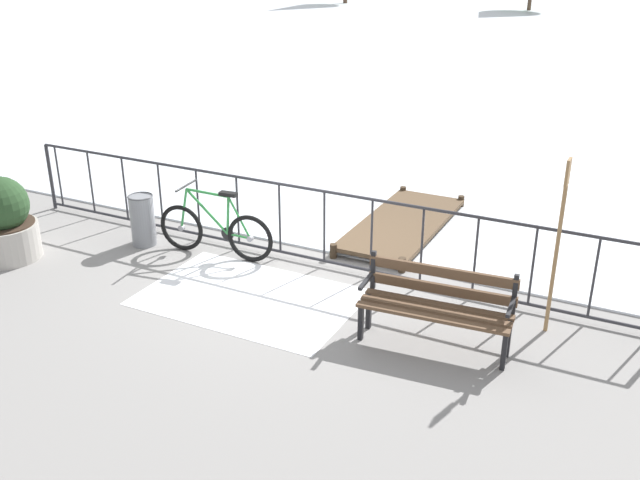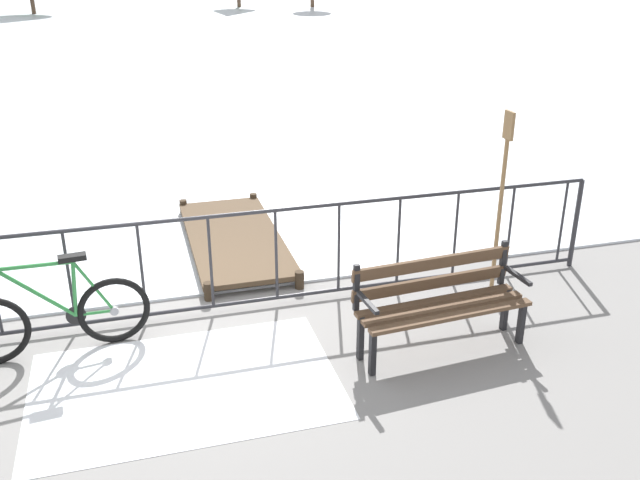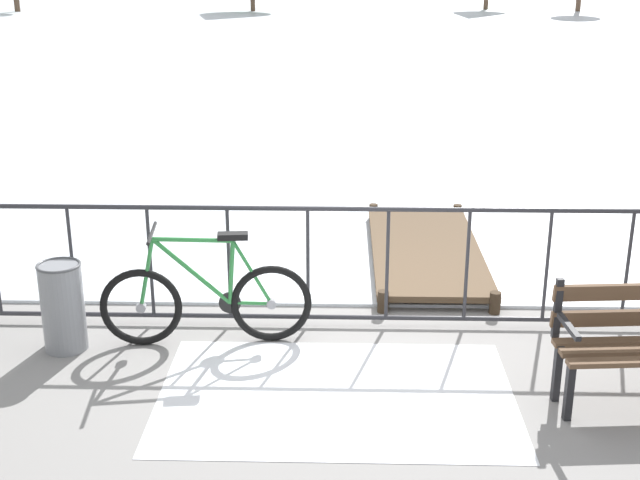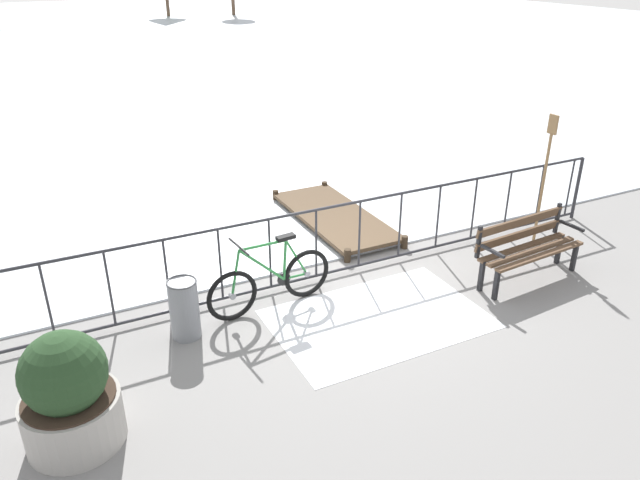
{
  "view_description": "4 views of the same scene",
  "coord_description": "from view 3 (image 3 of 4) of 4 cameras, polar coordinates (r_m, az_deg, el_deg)",
  "views": [
    {
      "loc": [
        4.13,
        -7.63,
        4.04
      ],
      "look_at": [
        0.46,
        -0.38,
        0.55
      ],
      "focal_mm": 39.94,
      "sensor_mm": 36.0,
      "label": 1
    },
    {
      "loc": [
        -0.33,
        -6.28,
        3.45
      ],
      "look_at": [
        1.42,
        -0.13,
        0.74
      ],
      "focal_mm": 38.9,
      "sensor_mm": 36.0,
      "label": 2
    },
    {
      "loc": [
        -0.05,
        -6.64,
        3.09
      ],
      "look_at": [
        -0.22,
        -0.53,
        0.96
      ],
      "focal_mm": 47.65,
      "sensor_mm": 36.0,
      "label": 3
    },
    {
      "loc": [
        -3.55,
        -6.48,
        4.07
      ],
      "look_at": [
        -0.24,
        0.06,
        0.57
      ],
      "focal_mm": 33.97,
      "sensor_mm": 36.0,
      "label": 4
    }
  ],
  "objects": [
    {
      "name": "ground_plane",
      "position": [
        7.33,
        1.81,
        -5.78
      ],
      "size": [
        160.0,
        160.0,
        0.0
      ],
      "primitive_type": "plane",
      "color": "gray"
    },
    {
      "name": "frozen_pond",
      "position": [
        35.18,
        1.7,
        14.16
      ],
      "size": [
        80.0,
        56.0,
        0.03
      ],
      "primitive_type": "cube",
      "color": "silver",
      "rests_on": "ground"
    },
    {
      "name": "snow_patch",
      "position": [
        6.26,
        1.1,
        -10.38
      ],
      "size": [
        2.58,
        1.7,
        0.01
      ],
      "primitive_type": "cube",
      "color": "white",
      "rests_on": "ground"
    },
    {
      "name": "railing_fence",
      "position": [
        7.11,
        1.86,
        -1.68
      ],
      "size": [
        9.06,
        0.06,
        1.07
      ],
      "color": "#2D2D33",
      "rests_on": "ground"
    },
    {
      "name": "bicycle_near_railing",
      "position": [
        6.94,
        -7.61,
        -4.09
      ],
      "size": [
        1.71,
        0.52,
        0.97
      ],
      "color": "black",
      "rests_on": "ground"
    },
    {
      "name": "trash_bin",
      "position": [
        7.08,
        -16.89,
        -4.26
      ],
      "size": [
        0.35,
        0.35,
        0.73
      ],
      "color": "gray",
      "rests_on": "ground"
    },
    {
      "name": "wooden_dock",
      "position": [
        8.83,
        7.1,
        -0.63
      ],
      "size": [
        1.1,
        2.76,
        0.2
      ],
      "color": "brown",
      "rests_on": "ground"
    }
  ]
}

